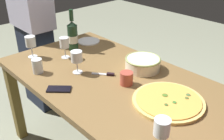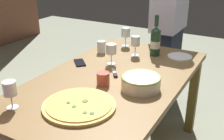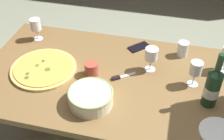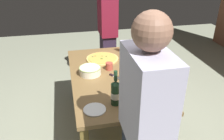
{
  "view_description": "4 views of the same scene",
  "coord_description": "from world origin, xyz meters",
  "px_view_note": "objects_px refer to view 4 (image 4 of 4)",
  "views": [
    {
      "loc": [
        -1.08,
        1.01,
        1.59
      ],
      "look_at": [
        0.0,
        0.0,
        0.8
      ],
      "focal_mm": 41.37,
      "sensor_mm": 36.0,
      "label": 1
    },
    {
      "loc": [
        -1.49,
        -0.84,
        1.53
      ],
      "look_at": [
        0.0,
        0.0,
        0.8
      ],
      "focal_mm": 44.9,
      "sensor_mm": 36.0,
      "label": 2
    },
    {
      "loc": [
        0.31,
        -1.26,
        1.88
      ],
      "look_at": [
        0.0,
        0.0,
        0.8
      ],
      "focal_mm": 46.16,
      "sensor_mm": 36.0,
      "label": 3
    },
    {
      "loc": [
        2.21,
        -0.47,
        1.95
      ],
      "look_at": [
        0.0,
        0.0,
        0.8
      ],
      "focal_mm": 37.01,
      "sensor_mm": 36.0,
      "label": 4
    }
  ],
  "objects_px": {
    "wine_glass_far_left": "(128,73)",
    "wine_glass_far_right": "(123,44)",
    "wine_glass_by_bottle": "(128,87)",
    "cup_amber": "(109,66)",
    "cell_phone": "(144,75)",
    "wine_glass_near_pizza": "(154,94)",
    "serving_bowl": "(90,70)",
    "cup_ceramic": "(153,85)",
    "pizza_knife": "(114,76)",
    "wine_bottle": "(115,92)",
    "pizza": "(102,58)",
    "person_host": "(144,135)",
    "side_plate": "(95,110)",
    "person_guest_left": "(108,32)",
    "dining_table": "(112,82)"
  },
  "relations": [
    {
      "from": "wine_glass_far_left",
      "to": "wine_bottle",
      "type": "bearing_deg",
      "value": -31.77
    },
    {
      "from": "wine_glass_near_pizza",
      "to": "wine_glass_by_bottle",
      "type": "xyz_separation_m",
      "value": [
        -0.18,
        -0.18,
        -0.01
      ]
    },
    {
      "from": "pizza",
      "to": "cup_amber",
      "type": "bearing_deg",
      "value": 5.26
    },
    {
      "from": "wine_glass_near_pizza",
      "to": "cup_amber",
      "type": "bearing_deg",
      "value": -163.29
    },
    {
      "from": "side_plate",
      "to": "person_host",
      "type": "xyz_separation_m",
      "value": [
        0.48,
        0.27,
        0.1
      ]
    },
    {
      "from": "wine_glass_by_bottle",
      "to": "person_host",
      "type": "xyz_separation_m",
      "value": [
        0.62,
        -0.06,
        -0.01
      ]
    },
    {
      "from": "wine_glass_far_right",
      "to": "wine_bottle",
      "type": "bearing_deg",
      "value": -17.51
    },
    {
      "from": "wine_glass_far_left",
      "to": "cup_amber",
      "type": "distance_m",
      "value": 0.37
    },
    {
      "from": "wine_glass_far_left",
      "to": "cell_phone",
      "type": "relative_size",
      "value": 1.08
    },
    {
      "from": "wine_glass_near_pizza",
      "to": "wine_glass_far_right",
      "type": "distance_m",
      "value": 1.26
    },
    {
      "from": "wine_glass_far_left",
      "to": "wine_glass_far_right",
      "type": "distance_m",
      "value": 0.83
    },
    {
      "from": "pizza",
      "to": "pizza_knife",
      "type": "distance_m",
      "value": 0.48
    },
    {
      "from": "serving_bowl",
      "to": "cup_ceramic",
      "type": "height_order",
      "value": "cup_ceramic"
    },
    {
      "from": "serving_bowl",
      "to": "person_guest_left",
      "type": "height_order",
      "value": "person_guest_left"
    },
    {
      "from": "pizza",
      "to": "person_guest_left",
      "type": "xyz_separation_m",
      "value": [
        -0.68,
        0.2,
        0.12
      ]
    },
    {
      "from": "wine_bottle",
      "to": "wine_glass_near_pizza",
      "type": "height_order",
      "value": "wine_bottle"
    },
    {
      "from": "person_guest_left",
      "to": "wine_glass_near_pizza",
      "type": "bearing_deg",
      "value": 10.57
    },
    {
      "from": "pizza",
      "to": "wine_bottle",
      "type": "distance_m",
      "value": 0.99
    },
    {
      "from": "cup_amber",
      "to": "person_guest_left",
      "type": "height_order",
      "value": "person_guest_left"
    },
    {
      "from": "wine_glass_by_bottle",
      "to": "person_host",
      "type": "relative_size",
      "value": 0.1
    },
    {
      "from": "wine_bottle",
      "to": "wine_glass_far_right",
      "type": "xyz_separation_m",
      "value": [
        -1.16,
        0.37,
        -0.01
      ]
    },
    {
      "from": "wine_glass_far_left",
      "to": "wine_glass_far_right",
      "type": "height_order",
      "value": "same"
    },
    {
      "from": "wine_glass_far_right",
      "to": "wine_glass_near_pizza",
      "type": "bearing_deg",
      "value": -2.34
    },
    {
      "from": "cup_amber",
      "to": "pizza_knife",
      "type": "xyz_separation_m",
      "value": [
        0.18,
        0.01,
        -0.04
      ]
    },
    {
      "from": "serving_bowl",
      "to": "wine_glass_by_bottle",
      "type": "distance_m",
      "value": 0.6
    },
    {
      "from": "wine_glass_far_right",
      "to": "pizza_knife",
      "type": "bearing_deg",
      "value": -22.41
    },
    {
      "from": "cup_ceramic",
      "to": "cell_phone",
      "type": "distance_m",
      "value": 0.29
    },
    {
      "from": "wine_glass_far_left",
      "to": "cup_amber",
      "type": "height_order",
      "value": "wine_glass_far_left"
    },
    {
      "from": "wine_bottle",
      "to": "cell_phone",
      "type": "bearing_deg",
      "value": 136.26
    },
    {
      "from": "wine_glass_by_bottle",
      "to": "wine_glass_far_right",
      "type": "height_order",
      "value": "wine_glass_by_bottle"
    },
    {
      "from": "wine_glass_far_right",
      "to": "pizza_knife",
      "type": "height_order",
      "value": "wine_glass_far_right"
    },
    {
      "from": "pizza",
      "to": "wine_bottle",
      "type": "relative_size",
      "value": 1.22
    },
    {
      "from": "wine_bottle",
      "to": "pizza_knife",
      "type": "bearing_deg",
      "value": 169.31
    },
    {
      "from": "serving_bowl",
      "to": "cup_amber",
      "type": "bearing_deg",
      "value": 106.02
    },
    {
      "from": "wine_glass_by_bottle",
      "to": "side_plate",
      "type": "distance_m",
      "value": 0.37
    },
    {
      "from": "pizza",
      "to": "cup_ceramic",
      "type": "distance_m",
      "value": 0.89
    },
    {
      "from": "pizza_knife",
      "to": "person_host",
      "type": "xyz_separation_m",
      "value": [
        1.04,
        -0.02,
        0.1
      ]
    },
    {
      "from": "dining_table",
      "to": "pizza",
      "type": "xyz_separation_m",
      "value": [
        -0.42,
        -0.03,
        0.1
      ]
    },
    {
      "from": "pizza",
      "to": "wine_bottle",
      "type": "xyz_separation_m",
      "value": [
        0.98,
        -0.05,
        0.11
      ]
    },
    {
      "from": "serving_bowl",
      "to": "cell_phone",
      "type": "relative_size",
      "value": 1.7
    },
    {
      "from": "person_guest_left",
      "to": "serving_bowl",
      "type": "bearing_deg",
      "value": -12.42
    },
    {
      "from": "serving_bowl",
      "to": "cup_ceramic",
      "type": "xyz_separation_m",
      "value": [
        0.45,
        0.56,
        0.0
      ]
    },
    {
      "from": "pizza",
      "to": "wine_glass_by_bottle",
      "type": "height_order",
      "value": "wine_glass_by_bottle"
    },
    {
      "from": "wine_glass_by_bottle",
      "to": "cup_amber",
      "type": "relative_size",
      "value": 1.91
    },
    {
      "from": "side_plate",
      "to": "person_guest_left",
      "type": "bearing_deg",
      "value": 165.2
    },
    {
      "from": "cup_amber",
      "to": "person_host",
      "type": "relative_size",
      "value": 0.05
    },
    {
      "from": "wine_glass_far_right",
      "to": "dining_table",
      "type": "bearing_deg",
      "value": -24.62
    },
    {
      "from": "dining_table",
      "to": "side_plate",
      "type": "xyz_separation_m",
      "value": [
        0.6,
        -0.28,
        0.1
      ]
    },
    {
      "from": "pizza",
      "to": "cup_amber",
      "type": "relative_size",
      "value": 4.78
    },
    {
      "from": "wine_glass_far_left",
      "to": "wine_glass_far_right",
      "type": "xyz_separation_m",
      "value": [
        -0.82,
        0.15,
        -0.0
      ]
    }
  ]
}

